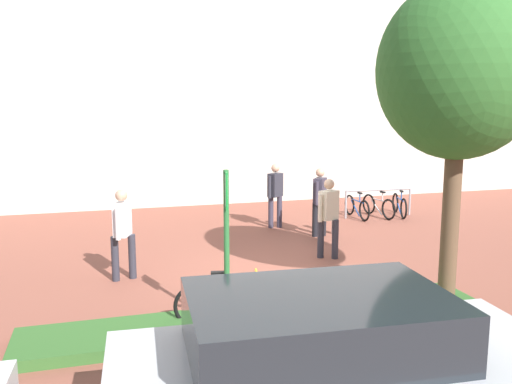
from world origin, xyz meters
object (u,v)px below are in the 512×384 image
Objects in this scene: parking_sign_post at (226,227)px; bollard_steel at (335,217)px; bike_at_sign at (231,304)px; person_shirt_blue at (123,229)px; person_suited_dark at (275,191)px; person_casual_tan at (328,213)px; car_silver_sedan at (333,372)px; tree_sidewalk at (459,71)px; bike_rack_cluster at (378,205)px; person_suited_navy at (320,197)px.

parking_sign_post is 6.48m from bollard_steel.
person_shirt_blue reaches higher than bike_at_sign.
person_casual_tan is at bearing -86.79° from person_suited_dark.
person_casual_tan is 0.39× the size of car_silver_sedan.
person_shirt_blue is 5.27m from person_suited_dark.
person_shirt_blue is at bearing -157.55° from bollard_steel.
person_suited_dark reaches higher than car_silver_sedan.
person_shirt_blue is at bearing 150.92° from tree_sidewalk.
parking_sign_post is 4.25m from person_casual_tan.
person_suited_dark is 3.08m from person_casual_tan.
bike_rack_cluster is at bearing 27.04° from person_shirt_blue.
tree_sidewalk is at bearing -93.32° from bollard_steel.
bike_rack_cluster is at bearing 47.07° from bike_at_sign.
bollard_steel is 5.79m from person_shirt_blue.
car_silver_sedan is at bearing -113.50° from person_casual_tan.
person_shirt_blue is at bearing -176.75° from person_casual_tan.
person_casual_tan is at bearing -107.59° from person_suited_navy.
tree_sidewalk reaches higher than person_shirt_blue.
car_silver_sedan is (0.27, -3.00, 0.41)m from bike_at_sign.
person_casual_tan is at bearing -131.81° from bike_rack_cluster.
person_suited_dark reaches higher than bike_at_sign.
bike_at_sign is 0.78× the size of bike_rack_cluster.
person_suited_navy is at bearing -169.33° from bollard_steel.
person_suited_navy is at bearing 67.88° from car_silver_sedan.
bike_at_sign is 0.96× the size of person_casual_tan.
parking_sign_post is at bearing 179.67° from tree_sidewalk.
person_suited_dark is (2.75, 6.10, -0.57)m from parking_sign_post.
tree_sidewalk reaches higher than bike_rack_cluster.
person_suited_navy and person_suited_dark have the same top height.
bollard_steel is (-2.12, -1.60, 0.10)m from bike_rack_cluster.
tree_sidewalk is 6.40m from person_shirt_blue.
person_suited_dark is at bearing 98.77° from tree_sidewalk.
bike_rack_cluster is 4.82m from person_casual_tan.
person_suited_dark is at bearing 39.03° from person_shirt_blue.
bollard_steel is at bearing 51.31° from bike_at_sign.
bike_at_sign is at bearing -128.69° from bollard_steel.
bike_at_sign is 4.14m from person_casual_tan.
parking_sign_post reaches higher than car_silver_sedan.
person_suited_navy is at bearing -57.56° from person_suited_dark.
tree_sidewalk is at bearing -29.08° from person_shirt_blue.
person_shirt_blue is 1.00× the size of person_suited_navy.
bike_rack_cluster is (6.04, 6.49, -0.00)m from bike_at_sign.
parking_sign_post is 1.12× the size of bike_rack_cluster.
bike_rack_cluster is at bearing 58.73° from car_silver_sedan.
person_casual_tan is (-3.19, -3.56, 0.63)m from bike_rack_cluster.
person_suited_dark reaches higher than bollard_steel.
parking_sign_post reaches higher than person_suited_dark.
person_shirt_blue and person_suited_navy have the same top height.
car_silver_sedan is (0.35, -2.91, -0.79)m from parking_sign_post.
person_shirt_blue is at bearing -140.97° from person_suited_dark.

